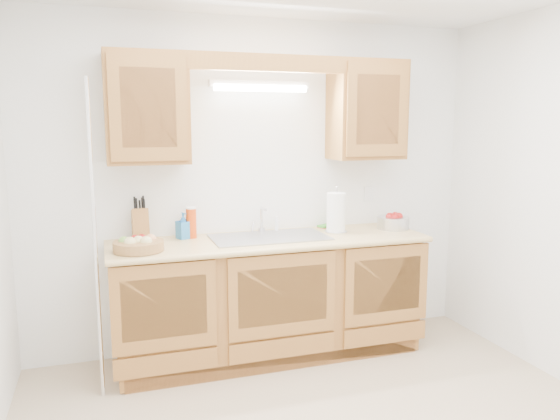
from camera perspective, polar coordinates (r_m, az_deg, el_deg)
name	(u,v)px	position (r m, az deg, el deg)	size (l,w,h in m)	color
room	(338,217)	(2.81, 6.09, -0.77)	(3.52, 3.50, 2.50)	tan
base_cabinets	(270,298)	(4.10, -1.09, -9.22)	(2.20, 0.60, 0.86)	#9B672D
countertop	(270,241)	(3.97, -1.04, -3.25)	(2.30, 0.63, 0.04)	#D8B871
upper_cabinet_left	(146,109)	(3.87, -13.79, 10.26)	(0.55, 0.33, 0.75)	#9B672D
upper_cabinet_right	(367,110)	(4.33, 9.03, 10.26)	(0.55, 0.33, 0.75)	#9B672D
valance	(269,63)	(3.91, -1.12, 15.14)	(2.20, 0.05, 0.12)	#9B672D
fluorescent_fixture	(260,86)	(4.11, -2.07, 12.83)	(0.76, 0.08, 0.08)	white
sink	(269,247)	(4.00, -1.13, -3.91)	(0.84, 0.46, 0.36)	#9E9EA3
wire_shelf_pole	(95,243)	(3.53, -18.75, -3.30)	(0.03, 0.03, 2.00)	silver
outlet_plate	(369,194)	(4.56, 9.26, 1.69)	(0.08, 0.01, 0.12)	white
fruit_basket	(138,244)	(3.68, -14.57, -3.50)	(0.33, 0.33, 0.10)	#A26D41
knife_block	(140,224)	(3.99, -14.38, -1.47)	(0.12, 0.19, 0.33)	#9B672D
orange_canister	(191,222)	(4.01, -9.26, -1.30)	(0.09, 0.09, 0.23)	#D33E0B
soap_bottle	(183,226)	(4.00, -10.07, -1.62)	(0.09, 0.09, 0.19)	#2470B8
sponge	(325,226)	(4.38, 4.73, -1.71)	(0.13, 0.11, 0.02)	#CC333F
paper_towel	(336,213)	(4.17, 5.88, -0.31)	(0.17, 0.17, 0.36)	silver
apple_bowl	(393,222)	(4.40, 11.75, -1.21)	(0.29, 0.29, 0.13)	silver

